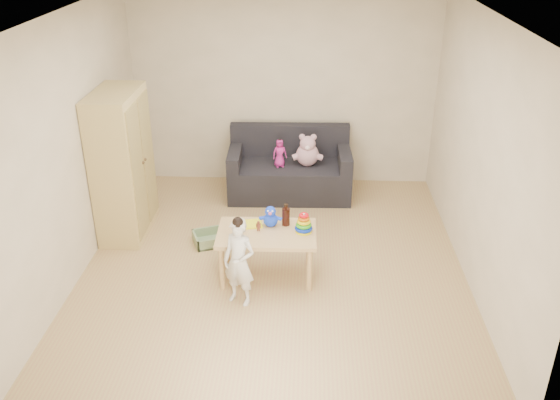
# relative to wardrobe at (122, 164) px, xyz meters

# --- Properties ---
(room) EXTENTS (4.50, 4.50, 4.50)m
(room) POSITION_rel_wardrobe_xyz_m (1.76, -0.68, 0.46)
(room) COLOR tan
(room) RESTS_ON ground
(wardrobe) EXTENTS (0.47, 0.94, 1.68)m
(wardrobe) POSITION_rel_wardrobe_xyz_m (0.00, 0.00, 0.00)
(wardrobe) COLOR tan
(wardrobe) RESTS_ON ground
(sofa) EXTENTS (1.60, 0.84, 0.44)m
(sofa) POSITION_rel_wardrobe_xyz_m (1.86, 1.05, -0.62)
(sofa) COLOR black
(sofa) RESTS_ON ground
(play_table) EXTENTS (1.00, 0.64, 0.52)m
(play_table) POSITION_rel_wardrobe_xyz_m (1.69, -0.90, -0.58)
(play_table) COLOR tan
(play_table) RESTS_ON ground
(storage_bin) EXTENTS (0.52, 0.46, 0.13)m
(storage_bin) POSITION_rel_wardrobe_xyz_m (1.03, -0.25, -0.78)
(storage_bin) COLOR gray
(storage_bin) RESTS_ON ground
(toddler) EXTENTS (0.38, 0.33, 0.87)m
(toddler) POSITION_rel_wardrobe_xyz_m (1.47, -1.36, -0.41)
(toddler) COLOR silver
(toddler) RESTS_ON ground
(pink_bear) EXTENTS (0.36, 0.32, 0.36)m
(pink_bear) POSITION_rel_wardrobe_xyz_m (2.09, 1.02, -0.22)
(pink_bear) COLOR #CC96AD
(pink_bear) RESTS_ON sofa
(doll) EXTENTS (0.21, 0.17, 0.36)m
(doll) POSITION_rel_wardrobe_xyz_m (1.73, 0.96, -0.22)
(doll) COLOR #D12797
(doll) RESTS_ON sofa
(ring_stacker) EXTENTS (0.18, 0.18, 0.20)m
(ring_stacker) POSITION_rel_wardrobe_xyz_m (2.07, -0.88, -0.24)
(ring_stacker) COLOR yellow
(ring_stacker) RESTS_ON play_table
(brown_bottle) EXTENTS (0.08, 0.08, 0.24)m
(brown_bottle) POSITION_rel_wardrobe_xyz_m (1.88, -0.74, -0.22)
(brown_bottle) COLOR black
(brown_bottle) RESTS_ON play_table
(blue_plush) EXTENTS (0.21, 0.18, 0.23)m
(blue_plush) POSITION_rel_wardrobe_xyz_m (1.73, -0.77, -0.20)
(blue_plush) COLOR #1C45FF
(blue_plush) RESTS_ON play_table
(wooden_figure) EXTENTS (0.05, 0.05, 0.11)m
(wooden_figure) POSITION_rel_wardrobe_xyz_m (1.61, -0.89, -0.26)
(wooden_figure) COLOR brown
(wooden_figure) RESTS_ON play_table
(yellow_book) EXTENTS (0.23, 0.23, 0.01)m
(yellow_book) POSITION_rel_wardrobe_xyz_m (1.54, -0.76, -0.31)
(yellow_book) COLOR #F7F81A
(yellow_book) RESTS_ON play_table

